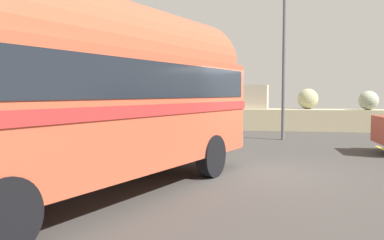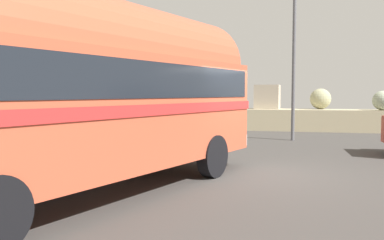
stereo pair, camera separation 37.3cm
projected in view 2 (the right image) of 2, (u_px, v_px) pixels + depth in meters
name	position (u px, v px, depth m)	size (l,w,h in m)	color
ground	(251.00, 174.00, 9.53)	(32.00, 26.00, 0.02)	#3F3B39
breakwater	(270.00, 116.00, 20.96)	(31.36, 2.25, 2.46)	tan
vintage_coach	(91.00, 86.00, 7.36)	(5.18, 8.88, 3.70)	black
lamp_post	(296.00, 38.00, 15.86)	(0.80, 0.72, 7.39)	#5B5B60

